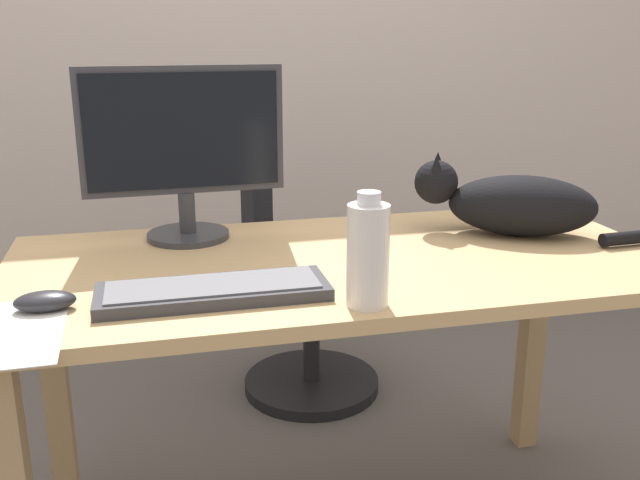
{
  "coord_description": "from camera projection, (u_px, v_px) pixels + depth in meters",
  "views": [
    {
      "loc": [
        -0.41,
        -1.46,
        1.25
      ],
      "look_at": [
        -0.06,
        -0.05,
        0.82
      ],
      "focal_mm": 39.67,
      "sensor_mm": 36.0,
      "label": 1
    }
  ],
  "objects": [
    {
      "name": "water_bottle",
      "position": [
        368.0,
        254.0,
        1.29
      ],
      "size": [
        0.08,
        0.08,
        0.22
      ],
      "color": "silver",
      "rests_on": "desk"
    },
    {
      "name": "keyboard",
      "position": [
        213.0,
        291.0,
        1.35
      ],
      "size": [
        0.44,
        0.15,
        0.03
      ],
      "color": "#333338",
      "rests_on": "desk"
    },
    {
      "name": "monitor",
      "position": [
        183.0,
        147.0,
        1.68
      ],
      "size": [
        0.48,
        0.2,
        0.41
      ],
      "color": "#333338",
      "rests_on": "desk"
    },
    {
      "name": "desk",
      "position": [
        342.0,
        303.0,
        1.62
      ],
      "size": [
        1.48,
        0.71,
        0.76
      ],
      "color": "tan",
      "rests_on": "ground_plane"
    },
    {
      "name": "cat",
      "position": [
        513.0,
        203.0,
        1.75
      ],
      "size": [
        0.55,
        0.33,
        0.2
      ],
      "color": "black",
      "rests_on": "desk"
    },
    {
      "name": "back_wall",
      "position": [
        242.0,
        17.0,
        2.88
      ],
      "size": [
        6.0,
        0.04,
        2.6
      ],
      "primitive_type": "cube",
      "color": "beige",
      "rests_on": "ground_plane"
    },
    {
      "name": "computer_mouse",
      "position": [
        45.0,
        301.0,
        1.29
      ],
      "size": [
        0.11,
        0.06,
        0.04
      ],
      "primitive_type": "ellipsoid",
      "color": "#232328",
      "rests_on": "desk"
    },
    {
      "name": "office_chair",
      "position": [
        297.0,
        286.0,
        2.45
      ],
      "size": [
        0.48,
        0.48,
        0.92
      ],
      "color": "black",
      "rests_on": "ground_plane"
    }
  ]
}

